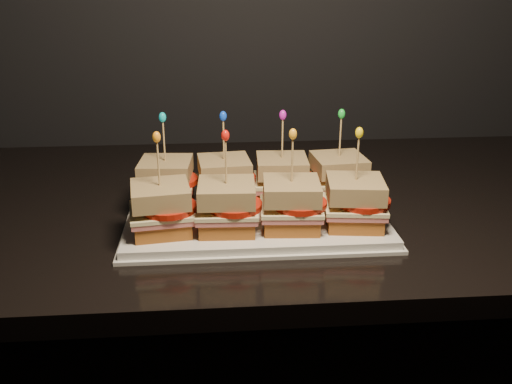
{
  "coord_description": "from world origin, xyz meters",
  "views": [
    {
      "loc": [
        0.18,
        0.65,
        1.3
      ],
      "look_at": [
        0.25,
        1.52,
        0.96
      ],
      "focal_mm": 40.0,
      "sensor_mm": 36.0,
      "label": 1
    }
  ],
  "objects": [
    {
      "name": "granite_slab",
      "position": [
        -0.08,
        1.64,
        0.88
      ],
      "size": [
        2.56,
        0.74,
        0.04
      ],
      "primitive_type": "cube",
      "color": "black",
      "rests_on": "cabinet"
    },
    {
      "name": "sandwich_2_tomato",
      "position": [
        0.31,
        1.57,
        0.96
      ],
      "size": [
        0.08,
        0.08,
        0.01
      ],
      "primitive_type": "cylinder",
      "color": "#B01C0C",
      "rests_on": "sandwich_2_cheese"
    },
    {
      "name": "sandwich_5_frill",
      "position": [
        0.2,
        1.46,
        1.07
      ],
      "size": [
        0.01,
        0.01,
        0.02
      ],
      "primitive_type": "ellipsoid",
      "color": "red",
      "rests_on": "sandwich_5_pick"
    },
    {
      "name": "sandwich_6_bread_bot",
      "position": [
        0.3,
        1.46,
        0.93
      ],
      "size": [
        0.09,
        0.09,
        0.02
      ],
      "primitive_type": "cube",
      "rotation": [
        0.0,
        0.0,
        -0.07
      ],
      "color": "brown",
      "rests_on": "platter"
    },
    {
      "name": "sandwich_2_pick",
      "position": [
        0.3,
        1.58,
        1.03
      ],
      "size": [
        0.0,
        0.0,
        0.09
      ],
      "primitive_type": "cylinder",
      "color": "tan",
      "rests_on": "sandwich_2_bread_top"
    },
    {
      "name": "sandwich_5_bread_top",
      "position": [
        0.2,
        1.46,
        0.98
      ],
      "size": [
        0.09,
        0.09,
        0.03
      ],
      "primitive_type": "cube",
      "rotation": [
        0.0,
        0.0,
        -0.04
      ],
      "color": "brown",
      "rests_on": "sandwich_5_tomato"
    },
    {
      "name": "sandwich_1_bread_bot",
      "position": [
        0.2,
        1.58,
        0.93
      ],
      "size": [
        0.09,
        0.09,
        0.02
      ],
      "primitive_type": "cube",
      "rotation": [
        0.0,
        0.0,
        0.09
      ],
      "color": "brown",
      "rests_on": "platter"
    },
    {
      "name": "sandwich_4_frill",
      "position": [
        0.1,
        1.46,
        1.07
      ],
      "size": [
        0.01,
        0.01,
        0.02
      ],
      "primitive_type": "ellipsoid",
      "color": "orange",
      "rests_on": "sandwich_4_pick"
    },
    {
      "name": "sandwich_5_bread_bot",
      "position": [
        0.2,
        1.46,
        0.93
      ],
      "size": [
        0.09,
        0.09,
        0.02
      ],
      "primitive_type": "cube",
      "rotation": [
        0.0,
        0.0,
        -0.04
      ],
      "color": "brown",
      "rests_on": "platter"
    },
    {
      "name": "sandwich_1_cheese",
      "position": [
        0.2,
        1.58,
        0.95
      ],
      "size": [
        0.1,
        0.1,
        0.01
      ],
      "primitive_type": "cube",
      "rotation": [
        0.0,
        0.0,
        0.09
      ],
      "color": "beige",
      "rests_on": "sandwich_1_ham"
    },
    {
      "name": "sandwich_3_cheese",
      "position": [
        0.4,
        1.58,
        0.95
      ],
      "size": [
        0.1,
        0.1,
        0.01
      ],
      "primitive_type": "cube",
      "rotation": [
        0.0,
        0.0,
        0.09
      ],
      "color": "beige",
      "rests_on": "sandwich_3_ham"
    },
    {
      "name": "sandwich_2_ham",
      "position": [
        0.3,
        1.58,
        0.95
      ],
      "size": [
        0.1,
        0.09,
        0.01
      ],
      "primitive_type": "cube",
      "rotation": [
        0.0,
        0.0,
        -0.05
      ],
      "color": "#C2575B",
      "rests_on": "sandwich_2_bread_bot"
    },
    {
      "name": "sandwich_4_pick",
      "position": [
        0.1,
        1.46,
        1.03
      ],
      "size": [
        0.0,
        0.0,
        0.09
      ],
      "primitive_type": "cylinder",
      "color": "tan",
      "rests_on": "sandwich_4_bread_top"
    },
    {
      "name": "sandwich_6_pick",
      "position": [
        0.3,
        1.46,
        1.03
      ],
      "size": [
        0.0,
        0.0,
        0.09
      ],
      "primitive_type": "cylinder",
      "color": "tan",
      "rests_on": "sandwich_6_bread_top"
    },
    {
      "name": "sandwich_1_frill",
      "position": [
        0.2,
        1.58,
        1.07
      ],
      "size": [
        0.01,
        0.01,
        0.02
      ],
      "primitive_type": "ellipsoid",
      "color": "blue",
      "rests_on": "sandwich_1_pick"
    },
    {
      "name": "platter",
      "position": [
        0.25,
        1.52,
        0.91
      ],
      "size": [
        0.42,
        0.26,
        0.02
      ],
      "primitive_type": "cube",
      "color": "white",
      "rests_on": "granite_slab"
    },
    {
      "name": "sandwich_5_cheese",
      "position": [
        0.2,
        1.46,
        0.95
      ],
      "size": [
        0.1,
        0.09,
        0.01
      ],
      "primitive_type": "cube",
      "rotation": [
        0.0,
        0.0,
        -0.04
      ],
      "color": "beige",
      "rests_on": "sandwich_5_ham"
    },
    {
      "name": "sandwich_5_ham",
      "position": [
        0.2,
        1.46,
        0.95
      ],
      "size": [
        0.1,
        0.09,
        0.01
      ],
      "primitive_type": "cube",
      "rotation": [
        0.0,
        0.0,
        -0.04
      ],
      "color": "#C2575B",
      "rests_on": "sandwich_5_bread_bot"
    },
    {
      "name": "sandwich_3_frill",
      "position": [
        0.4,
        1.58,
        1.07
      ],
      "size": [
        0.01,
        0.01,
        0.02
      ],
      "primitive_type": "ellipsoid",
      "color": "green",
      "rests_on": "sandwich_3_pick"
    },
    {
      "name": "sandwich_1_tomato",
      "position": [
        0.21,
        1.57,
        0.96
      ],
      "size": [
        0.08,
        0.08,
        0.01
      ],
      "primitive_type": "cylinder",
      "color": "#B01C0C",
      "rests_on": "sandwich_1_cheese"
    },
    {
      "name": "sandwich_7_tomato",
      "position": [
        0.41,
        1.45,
        0.96
      ],
      "size": [
        0.08,
        0.08,
        0.01
      ],
      "primitive_type": "cylinder",
      "color": "#B01C0C",
      "rests_on": "sandwich_7_cheese"
    },
    {
      "name": "sandwich_3_bread_top",
      "position": [
        0.4,
        1.58,
        0.98
      ],
      "size": [
        0.09,
        0.09,
        0.03
      ],
      "primitive_type": "cube",
      "rotation": [
        0.0,
        0.0,
        0.09
      ],
      "color": "brown",
      "rests_on": "sandwich_3_tomato"
    },
    {
      "name": "sandwich_6_cheese",
      "position": [
        0.3,
        1.46,
        0.95
      ],
      "size": [
        0.1,
        0.1,
        0.01
      ],
      "primitive_type": "cube",
      "rotation": [
        0.0,
        0.0,
        -0.07
      ],
      "color": "beige",
      "rests_on": "sandwich_6_ham"
    },
    {
      "name": "sandwich_3_pick",
      "position": [
        0.4,
        1.58,
        1.03
      ],
      "size": [
        0.0,
        0.0,
        0.09
      ],
      "primitive_type": "cylinder",
      "color": "tan",
      "rests_on": "sandwich_3_bread_top"
    },
    {
      "name": "sandwich_6_ham",
      "position": [
        0.3,
        1.46,
        0.95
      ],
      "size": [
        0.1,
        0.1,
        0.01
      ],
      "primitive_type": "cube",
      "rotation": [
        0.0,
        0.0,
        -0.07
      ],
      "color": "#C2575B",
      "rests_on": "sandwich_6_bread_bot"
    },
    {
      "name": "sandwich_1_pick",
      "position": [
        0.2,
        1.58,
        1.03
      ],
      "size": [
        0.0,
        0.0,
        0.09
      ],
      "primitive_type": "cylinder",
      "color": "tan",
      "rests_on": "sandwich_1_bread_top"
    },
    {
      "name": "sandwich_4_ham",
      "position": [
        0.1,
        1.46,
        0.95
      ],
      "size": [
        0.1,
        0.1,
        0.01
      ],
      "primitive_type": "cube",
      "rotation": [
        0.0,
        0.0,
        0.13
      ],
      "color": "#C2575B",
      "rests_on": "sandwich_4_bread_bot"
    },
    {
      "name": "sandwich_4_cheese",
      "position": [
        0.1,
        1.46,
        0.95
      ],
      "size": [
        0.11,
        0.1,
        0.01
      ],
      "primitive_type": "cube",
      "rotation": [
        0.0,
        0.0,
        0.13
      ],
      "color": "beige",
      "rests_on": "sandwich_4_ham"
    },
    {
      "name": "sandwich_0_cheese",
      "position": [
        0.1,
        1.58,
        0.95
      ],
      "size": [
        0.1,
        0.1,
        0.01
      ],
      "primitive_type": "cube",
      "rotation": [
        0.0,
        0.0,
        -0.08
      ],
      "color": "beige",
      "rests_on": "sandwich_0_ham"
    },
    {
      "name": "sandwich_0_pick",
      "position": [
        0.1,
        1.58,
        1.03
      ],
      "size": [
        0.0,
        0.0,
        0.09
      ],
      "primitive_type": "cylinder",
      "color": "tan",
      "rests_on": "sandwich_0_bread_top"
    },
    {
      "name": "sandwich_3_tomato",
      "position": [
        0.41,
        1.57,
        0.96
      ],
      "size": [
        0.08,
        0.08,
        0.01
      ],
      "primitive_type": "cylinder",
      "color": "#B01C0C",
      "rests_on": "sandwich_3_cheese"
    },
    {
      "name": "sandwich_6_tomato",
      "position": [
        0.31,
        1.45,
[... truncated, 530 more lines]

